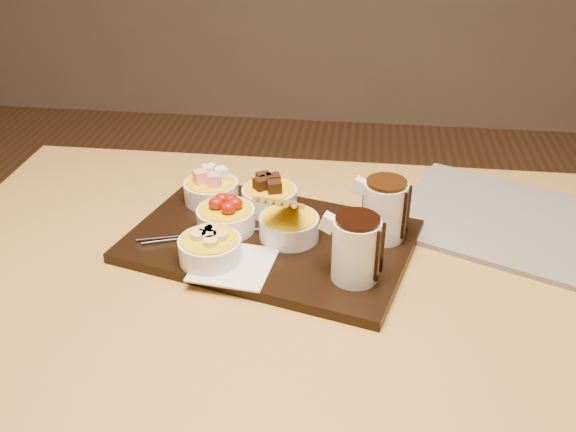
# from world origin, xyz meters

# --- Properties ---
(dining_table) EXTENTS (1.20, 0.80, 0.75)m
(dining_table) POSITION_xyz_m (0.00, 0.00, 0.65)
(dining_table) COLOR tan
(dining_table) RESTS_ON ground
(serving_board) EXTENTS (0.52, 0.41, 0.02)m
(serving_board) POSITION_xyz_m (-0.03, 0.05, 0.76)
(serving_board) COLOR black
(serving_board) RESTS_ON dining_table
(napkin) EXTENTS (0.13, 0.13, 0.00)m
(napkin) POSITION_xyz_m (-0.07, -0.04, 0.77)
(napkin) COLOR white
(napkin) RESTS_ON serving_board
(bowl_marshmallows) EXTENTS (0.10, 0.10, 0.04)m
(bowl_marshmallows) POSITION_xyz_m (-0.16, 0.16, 0.79)
(bowl_marshmallows) COLOR white
(bowl_marshmallows) RESTS_ON serving_board
(bowl_cake) EXTENTS (0.10, 0.10, 0.04)m
(bowl_cake) POSITION_xyz_m (-0.05, 0.15, 0.79)
(bowl_cake) COLOR white
(bowl_cake) RESTS_ON serving_board
(bowl_strawberries) EXTENTS (0.10, 0.10, 0.04)m
(bowl_strawberries) POSITION_xyz_m (-0.11, 0.07, 0.79)
(bowl_strawberries) COLOR white
(bowl_strawberries) RESTS_ON serving_board
(bowl_biscotti) EXTENTS (0.10, 0.10, 0.04)m
(bowl_biscotti) POSITION_xyz_m (0.00, 0.05, 0.79)
(bowl_biscotti) COLOR white
(bowl_biscotti) RESTS_ON serving_board
(bowl_bananas) EXTENTS (0.10, 0.10, 0.04)m
(bowl_bananas) POSITION_xyz_m (-0.11, -0.03, 0.79)
(bowl_bananas) COLOR white
(bowl_bananas) RESTS_ON serving_board
(pitcher_dark_chocolate) EXTENTS (0.09, 0.09, 0.10)m
(pitcher_dark_chocolate) POSITION_xyz_m (0.11, -0.05, 0.82)
(pitcher_dark_chocolate) COLOR silver
(pitcher_dark_chocolate) RESTS_ON serving_board
(pitcher_milk_chocolate) EXTENTS (0.09, 0.09, 0.10)m
(pitcher_milk_chocolate) POSITION_xyz_m (0.16, 0.08, 0.82)
(pitcher_milk_chocolate) COLOR silver
(pitcher_milk_chocolate) RESTS_ON serving_board
(fondue_skewers) EXTENTS (0.11, 0.26, 0.01)m
(fondue_skewers) POSITION_xyz_m (-0.12, 0.05, 0.77)
(fondue_skewers) COLOR silver
(fondue_skewers) RESTS_ON serving_board
(newspaper) EXTENTS (0.48, 0.44, 0.01)m
(newspaper) POSITION_xyz_m (0.38, 0.18, 0.76)
(newspaper) COLOR beige
(newspaper) RESTS_ON dining_table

